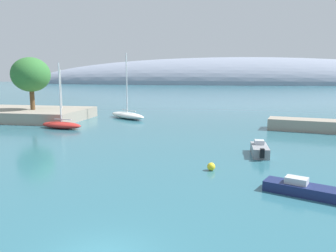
# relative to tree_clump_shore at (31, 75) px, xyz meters

# --- Properties ---
(shore_outcrop) EXTENTS (19.53, 12.54, 1.71)m
(shore_outcrop) POSITION_rel_tree_clump_shore_xyz_m (-1.77, 0.94, -6.45)
(shore_outcrop) COLOR gray
(shore_outcrop) RESTS_ON ground
(tree_clump_shore) EXTENTS (6.05, 6.05, 8.35)m
(tree_clump_shore) POSITION_rel_tree_clump_shore_xyz_m (0.00, 0.00, 0.00)
(tree_clump_shore) COLOR brown
(tree_clump_shore) RESTS_ON shore_outcrop
(distant_ridge) EXTENTS (342.14, 79.32, 41.79)m
(distant_ridge) POSITION_rel_tree_clump_shore_xyz_m (29.96, 221.93, -7.30)
(distant_ridge) COLOR gray
(distant_ridge) RESTS_ON ground
(sailboat_yellow_near_shore) EXTENTS (5.89, 2.57, 8.19)m
(sailboat_yellow_near_shore) POSITION_rel_tree_clump_shore_xyz_m (3.44, 3.01, -6.72)
(sailboat_yellow_near_shore) COLOR yellow
(sailboat_yellow_near_shore) RESTS_ON water
(sailboat_red_mid_mooring) EXTENTS (6.52, 3.15, 8.89)m
(sailboat_red_mid_mooring) POSITION_rel_tree_clump_shore_xyz_m (8.69, -6.85, -6.76)
(sailboat_red_mid_mooring) COLOR red
(sailboat_red_mid_mooring) RESTS_ON water
(sailboat_white_outer_mooring) EXTENTS (8.19, 6.84, 10.82)m
(sailboat_white_outer_mooring) POSITION_rel_tree_clump_shore_xyz_m (14.39, 4.75, -6.69)
(sailboat_white_outer_mooring) COLOR white
(sailboat_white_outer_mooring) RESTS_ON water
(motorboat_navy_foreground) EXTENTS (5.77, 3.46, 1.04)m
(motorboat_navy_foreground) POSITION_rel_tree_clump_shore_xyz_m (36.33, -27.48, -6.94)
(motorboat_navy_foreground) COLOR navy
(motorboat_navy_foreground) RESTS_ON water
(motorboat_grey_alongside_breakwater) EXTENTS (1.47, 4.22, 1.29)m
(motorboat_grey_alongside_breakwater) POSITION_rel_tree_clump_shore_xyz_m (34.18, -17.37, -6.82)
(motorboat_grey_alongside_breakwater) COLOR gray
(motorboat_grey_alongside_breakwater) RESTS_ON water
(mooring_buoy_yellow) EXTENTS (0.63, 0.63, 0.63)m
(mooring_buoy_yellow) POSITION_rel_tree_clump_shore_xyz_m (30.11, -23.18, -6.99)
(mooring_buoy_yellow) COLOR yellow
(mooring_buoy_yellow) RESTS_ON water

